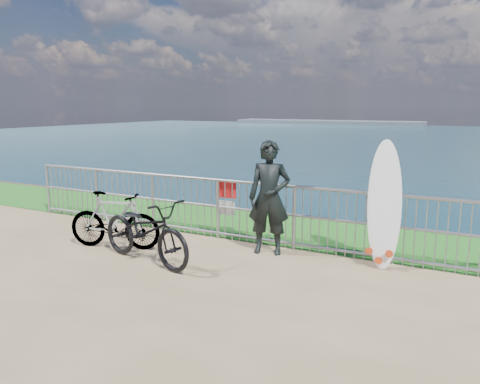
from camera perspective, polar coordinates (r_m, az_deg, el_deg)
The scene contains 8 objects.
grass_strip at distance 9.52m, azimuth 3.30°, elevation -4.30°, with size 120.00×120.00×0.00m, color #1A5E1A.
seascape at distance 160.51m, azimuth 10.46°, elevation 8.15°, with size 260.00×260.00×5.00m.
railing at distance 8.41m, azimuth 0.33°, elevation -2.28°, with size 10.06×0.10×1.13m.
surfer at distance 7.72m, azimuth 3.58°, elevation -0.70°, with size 0.69×0.45×1.89m, color black.
surfboard at distance 7.40m, azimuth 17.16°, elevation -2.01°, with size 0.61×0.57×1.96m.
bicycle_near at distance 7.47m, azimuth -11.47°, elevation -4.63°, with size 0.69×1.98×1.04m, color black.
bicycle_far at distance 8.34m, azimuth -15.07°, elevation -3.33°, with size 0.47×1.66×1.00m, color black.
bike_rack at distance 9.10m, azimuth -13.23°, elevation -3.41°, with size 1.72×0.05×0.36m.
Camera 1 is at (3.77, -5.69, 2.46)m, focal length 35.00 mm.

